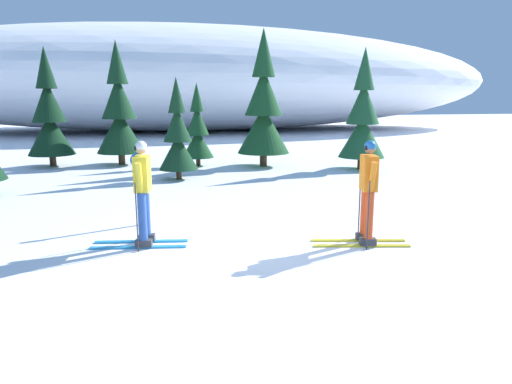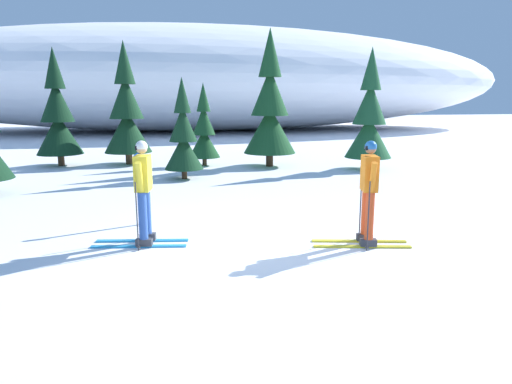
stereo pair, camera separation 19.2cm
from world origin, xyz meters
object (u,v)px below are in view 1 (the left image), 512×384
object	(u,v)px
pine_tree_right	(264,110)
pine_tree_center_right	(198,131)
pine_tree_left	(49,117)
pine_tree_far_right	(363,119)
pine_tree_center	(178,137)
trail_marker_post	(138,185)
skier_yellow_jacket	(143,191)
skier_orange_jacket	(368,191)
pine_tree_center_left	(119,114)

from	to	relation	value
pine_tree_right	pine_tree_center_right	bearing A→B (deg)	163.10
pine_tree_left	pine_tree_far_right	size ratio (longest dim) A/B	1.02
pine_tree_left	pine_tree_center	bearing A→B (deg)	-42.21
pine_tree_center_right	trail_marker_post	size ratio (longest dim) A/B	2.12
pine_tree_center_right	pine_tree_right	xyz separation A→B (m)	(2.41, -0.73, 0.81)
skier_yellow_jacket	pine_tree_center_right	distance (m)	9.93
skier_yellow_jacket	skier_orange_jacket	size ratio (longest dim) A/B	1.00
pine_tree_far_right	trail_marker_post	xyz separation A→B (m)	(-7.87, -6.09, -0.97)
pine_tree_center_left	pine_tree_right	xyz separation A→B (m)	(5.29, -1.70, 0.15)
skier_orange_jacket	pine_tree_center_left	size ratio (longest dim) A/B	0.39
skier_orange_jacket	pine_tree_far_right	xyz separation A→B (m)	(3.97, 8.31, 0.85)
pine_tree_center_right	trail_marker_post	distance (m)	8.61
pine_tree_center_left	skier_orange_jacket	bearing A→B (deg)	-68.09
pine_tree_left	pine_tree_center_left	bearing A→B (deg)	-3.25
pine_tree_left	trail_marker_post	size ratio (longest dim) A/B	3.00
pine_tree_center	pine_tree_left	bearing A→B (deg)	137.79
skier_orange_jacket	pine_tree_right	distance (m)	9.91
skier_orange_jacket	pine_tree_right	world-z (taller)	pine_tree_right
skier_orange_jacket	pine_tree_far_right	world-z (taller)	pine_tree_far_right
skier_orange_jacket	skier_yellow_jacket	bearing A→B (deg)	167.48
skier_orange_jacket	trail_marker_post	size ratio (longest dim) A/B	1.24
pine_tree_center	pine_tree_center_right	world-z (taller)	pine_tree_center
pine_tree_right	trail_marker_post	xyz separation A→B (m)	(-4.55, -7.59, -1.29)
pine_tree_right	trail_marker_post	bearing A→B (deg)	-120.95
pine_tree_center_right	pine_tree_right	world-z (taller)	pine_tree_right
pine_tree_center_right	pine_tree_right	size ratio (longest dim) A/B	0.62
pine_tree_left	pine_tree_center_left	xyz separation A→B (m)	(2.54, -0.14, 0.12)
trail_marker_post	skier_yellow_jacket	bearing A→B (deg)	-86.44
skier_yellow_jacket	pine_tree_far_right	bearing A→B (deg)	43.82
skier_orange_jacket	pine_tree_center_left	xyz separation A→B (m)	(-4.63, 11.52, 1.01)
pine_tree_left	pine_tree_center_left	world-z (taller)	pine_tree_center_left
pine_tree_center_left	pine_tree_center_right	world-z (taller)	pine_tree_center_left
skier_yellow_jacket	trail_marker_post	distance (m)	1.39
pine_tree_center_right	pine_tree_center_left	bearing A→B (deg)	161.45
pine_tree_center_right	trail_marker_post	bearing A→B (deg)	-104.45
skier_orange_jacket	trail_marker_post	distance (m)	4.49
skier_yellow_jacket	pine_tree_center_left	world-z (taller)	pine_tree_center_left
pine_tree_left	pine_tree_right	distance (m)	8.04
skier_yellow_jacket	pine_tree_center_right	size ratio (longest dim) A/B	0.59
pine_tree_right	trail_marker_post	distance (m)	8.95
pine_tree_left	trail_marker_post	bearing A→B (deg)	-70.87
pine_tree_right	trail_marker_post	size ratio (longest dim) A/B	3.43
pine_tree_center	trail_marker_post	bearing A→B (deg)	-102.42
pine_tree_center_right	skier_orange_jacket	bearing A→B (deg)	-80.56
skier_yellow_jacket	pine_tree_right	world-z (taller)	pine_tree_right
pine_tree_left	pine_tree_center_left	size ratio (longest dim) A/B	0.94
pine_tree_right	pine_tree_center_left	bearing A→B (deg)	162.20
pine_tree_left	pine_tree_right	size ratio (longest dim) A/B	0.87
pine_tree_center	pine_tree_center_right	size ratio (longest dim) A/B	1.02
pine_tree_left	pine_tree_right	world-z (taller)	pine_tree_right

